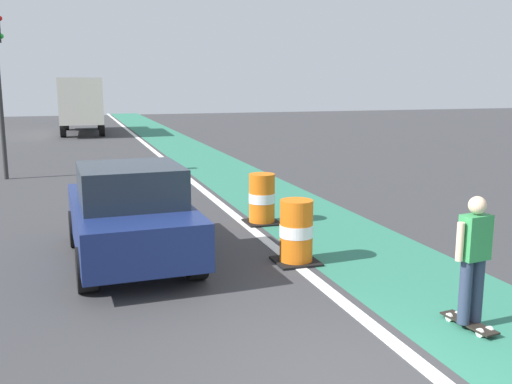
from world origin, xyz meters
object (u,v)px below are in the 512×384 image
Objects in this scene: skateboarder_on_lane at (474,258)px; parked_sedan_nearest at (130,215)px; traffic_barrel_mid at (262,199)px; delivery_truck_down_block at (82,102)px; traffic_barrel_front at (296,232)px.

parked_sedan_nearest is at bearing 132.81° from skateboarder_on_lane.
traffic_barrel_mid is at bearing 32.89° from parked_sedan_nearest.
delivery_truck_down_block is at bearing 90.28° from parked_sedan_nearest.
traffic_barrel_front is at bearing -18.45° from parked_sedan_nearest.
delivery_truck_down_block is (-0.13, 26.09, 1.01)m from parked_sedan_nearest.
delivery_truck_down_block reaches higher than traffic_barrel_front.
delivery_truck_down_block is (-3.87, 30.13, 0.94)m from skateboarder_on_lane.
parked_sedan_nearest is 3.82× the size of traffic_barrel_mid.
delivery_truck_down_block reaches higher than skateboarder_on_lane.
delivery_truck_down_block is (-3.12, 24.15, 1.31)m from traffic_barrel_mid.
traffic_barrel_front and traffic_barrel_mid have the same top height.
skateboarder_on_lane is at bearing -71.09° from traffic_barrel_front.
delivery_truck_down_block reaches higher than parked_sedan_nearest.
delivery_truck_down_block is at bearing 95.91° from traffic_barrel_front.
traffic_barrel_front is (-1.08, 3.15, -0.38)m from skateboarder_on_lane.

